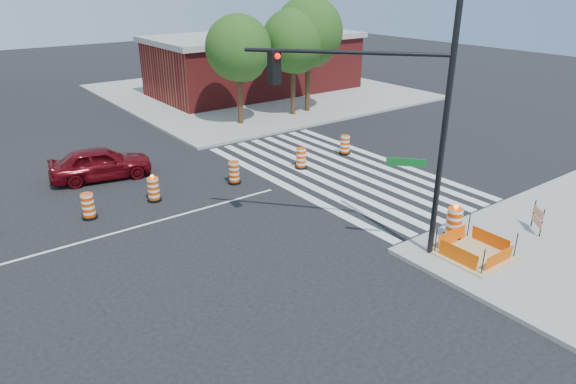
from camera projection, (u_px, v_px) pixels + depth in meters
name	position (u px, v px, depth m)	size (l,w,h in m)	color
ground	(115.00, 233.00, 18.91)	(120.00, 120.00, 0.00)	black
sidewalk_ne	(256.00, 91.00, 42.11)	(22.00, 22.00, 0.15)	gray
crosswalk_east	(338.00, 171.00, 24.93)	(6.75, 13.50, 0.01)	silver
lane_centerline	(115.00, 233.00, 18.91)	(14.00, 0.12, 0.01)	silver
excavation_pit	(474.00, 253.00, 17.10)	(2.20, 2.20, 0.90)	tan
brick_storefront	(255.00, 64.00, 41.25)	(16.50, 8.50, 4.60)	maroon
red_coupe	(101.00, 163.00, 23.74)	(1.82, 4.53, 1.54)	#58070E
signal_pole_se	(388.00, 104.00, 15.71)	(4.27, 4.85, 8.36)	black
pit_drum	(454.00, 224.00, 18.03)	(0.67, 0.67, 1.31)	black
barricade	(538.00, 217.00, 18.49)	(0.62, 0.71, 1.06)	#DE4204
tree_north_c	(239.00, 52.00, 31.02)	(3.99, 3.99, 6.79)	#382314
tree_north_d	(294.00, 45.00, 33.15)	(4.12, 4.12, 7.01)	#382314
tree_north_e	(309.00, 35.00, 33.84)	(4.54, 4.54, 7.71)	#382314
median_drum_3	(88.00, 207.00, 19.91)	(0.60, 0.60, 1.02)	black
median_drum_4	(154.00, 190.00, 21.48)	(0.60, 0.60, 1.18)	black
median_drum_5	(234.00, 173.00, 23.33)	(0.60, 0.60, 1.02)	black
median_drum_6	(301.00, 159.00, 25.16)	(0.60, 0.60, 1.02)	black
median_drum_7	(345.00, 145.00, 27.21)	(0.60, 0.60, 1.02)	black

